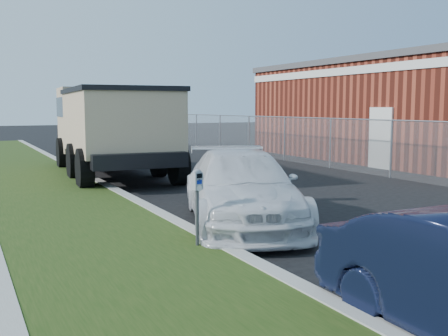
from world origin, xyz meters
name	(u,v)px	position (x,y,z in m)	size (l,w,h in m)	color
ground	(311,220)	(0.00, 0.00, 0.00)	(120.00, 120.00, 0.00)	black
chainlink_fence	(331,133)	(6.00, 7.00, 1.26)	(0.06, 30.06, 30.00)	slate
brick_building	(428,109)	(12.00, 8.00, 2.13)	(9.20, 14.20, 4.17)	maroon
parking_meter	(197,191)	(-2.94, -1.14, 0.96)	(0.19, 0.15, 1.17)	#3F4247
white_wagon	(240,187)	(-1.35, 0.43, 0.69)	(1.92, 4.73, 1.37)	silver
dump_truck	(111,125)	(-1.65, 8.57, 1.63)	(3.37, 7.55, 2.89)	black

